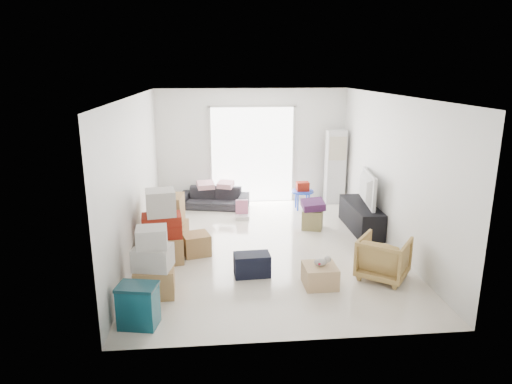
{
  "coord_description": "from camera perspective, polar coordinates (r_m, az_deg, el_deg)",
  "views": [
    {
      "loc": [
        -0.91,
        -7.72,
        3.14
      ],
      "look_at": [
        -0.17,
        0.2,
        0.98
      ],
      "focal_mm": 32.0,
      "sensor_mm": 36.0,
      "label": 1
    }
  ],
  "objects": [
    {
      "name": "box_stack_b",
      "position": [
        7.75,
        -11.65,
        -4.77
      ],
      "size": [
        0.72,
        0.72,
        1.23
      ],
      "rotation": [
        0.0,
        0.0,
        0.12
      ],
      "color": "#A7874B",
      "rests_on": "room_shell"
    },
    {
      "name": "storage_bins",
      "position": [
        6.04,
        -14.51,
        -13.57
      ],
      "size": [
        0.54,
        0.43,
        0.56
      ],
      "rotation": [
        0.0,
        0.0,
        -0.2
      ],
      "color": "#0F4857",
      "rests_on": "room_shell"
    },
    {
      "name": "sofa",
      "position": [
        10.6,
        -5.31,
        -0.34
      ],
      "size": [
        1.66,
        0.78,
        0.63
      ],
      "primitive_type": "imported",
      "rotation": [
        0.0,
        0.0,
        -0.2
      ],
      "color": "#2A2A2F",
      "rests_on": "room_shell"
    },
    {
      "name": "sliding_door",
      "position": [
        10.9,
        -0.47,
        5.17
      ],
      "size": [
        2.1,
        0.04,
        2.33
      ],
      "color": "white",
      "rests_on": "room_shell"
    },
    {
      "name": "armchair",
      "position": [
        7.33,
        15.67,
        -7.7
      ],
      "size": [
        0.96,
        0.95,
        0.72
      ],
      "primitive_type": "imported",
      "rotation": [
        0.0,
        0.0,
        2.5
      ],
      "color": "tan",
      "rests_on": "room_shell"
    },
    {
      "name": "kids_table",
      "position": [
        10.47,
        5.84,
        0.26
      ],
      "size": [
        0.51,
        0.51,
        0.64
      ],
      "rotation": [
        0.0,
        0.0,
        -0.42
      ],
      "color": "blue",
      "rests_on": "room_shell"
    },
    {
      "name": "wood_crate",
      "position": [
        6.97,
        7.99,
        -10.3
      ],
      "size": [
        0.49,
        0.49,
        0.32
      ],
      "primitive_type": "cube",
      "rotation": [
        0.0,
        0.0,
        0.01
      ],
      "color": "tan",
      "rests_on": "room_shell"
    },
    {
      "name": "ac_tower",
      "position": [
        10.99,
        9.87,
        3.07
      ],
      "size": [
        0.45,
        0.3,
        1.75
      ],
      "primitive_type": "cube",
      "color": "silver",
      "rests_on": "room_shell"
    },
    {
      "name": "ottoman",
      "position": [
        9.3,
        7.07,
        -3.37
      ],
      "size": [
        0.5,
        0.5,
        0.39
      ],
      "primitive_type": "cube",
      "rotation": [
        0.0,
        0.0,
        -0.33
      ],
      "color": "#8A8450",
      "rests_on": "room_shell"
    },
    {
      "name": "duffel_bag",
      "position": [
        7.21,
        -0.5,
        -9.07
      ],
      "size": [
        0.57,
        0.36,
        0.36
      ],
      "primitive_type": "cube",
      "rotation": [
        0.0,
        0.0,
        0.06
      ],
      "color": "black",
      "rests_on": "room_shell"
    },
    {
      "name": "television",
      "position": [
        9.31,
        13.11,
        -1.07
      ],
      "size": [
        0.79,
        1.21,
        0.15
      ],
      "primitive_type": "imported",
      "rotation": [
        0.0,
        0.0,
        1.44
      ],
      "color": "black",
      "rests_on": "tv_console"
    },
    {
      "name": "tv_console",
      "position": [
        9.4,
        12.99,
        -3.04
      ],
      "size": [
        0.47,
        1.57,
        0.52
      ],
      "primitive_type": "cube",
      "color": "black",
      "rests_on": "room_shell"
    },
    {
      "name": "box_stack_c",
      "position": [
        8.36,
        -10.98,
        -3.73
      ],
      "size": [
        0.74,
        0.65,
        0.97
      ],
      "rotation": [
        0.0,
        0.0,
        -0.17
      ],
      "color": "#A7874B",
      "rests_on": "room_shell"
    },
    {
      "name": "pillow_right",
      "position": [
        10.51,
        -3.84,
        1.67
      ],
      "size": [
        0.46,
        0.42,
        0.13
      ],
      "primitive_type": "cube",
      "rotation": [
        0.0,
        0.0,
        -0.37
      ],
      "color": "#D69CA7",
      "rests_on": "sofa"
    },
    {
      "name": "box_stack_a",
      "position": [
        6.67,
        -12.7,
        -8.95
      ],
      "size": [
        0.58,
        0.51,
        1.02
      ],
      "rotation": [
        0.0,
        0.0,
        -0.08
      ],
      "color": "#A7874B",
      "rests_on": "room_shell"
    },
    {
      "name": "toy_walker",
      "position": [
        9.89,
        -1.74,
        -2.67
      ],
      "size": [
        0.3,
        0.26,
        0.39
      ],
      "rotation": [
        0.0,
        0.0,
        -0.03
      ],
      "color": "silver",
      "rests_on": "room_shell"
    },
    {
      "name": "pillow_left",
      "position": [
        10.49,
        -6.34,
        1.57
      ],
      "size": [
        0.45,
        0.38,
        0.12
      ],
      "primitive_type": "cube",
      "rotation": [
        0.0,
        0.0,
        0.2
      ],
      "color": "#D69CA7",
      "rests_on": "sofa"
    },
    {
      "name": "loose_box",
      "position": [
        8.06,
        -7.5,
        -6.46
      ],
      "size": [
        0.55,
        0.55,
        0.37
      ],
      "primitive_type": "cube",
      "rotation": [
        0.0,
        0.0,
        0.28
      ],
      "color": "#A7874B",
      "rests_on": "room_shell"
    },
    {
      "name": "room_shell",
      "position": [
        7.98,
        1.35,
        2.21
      ],
      "size": [
        4.98,
        6.48,
        3.18
      ],
      "color": "silver",
      "rests_on": "ground"
    },
    {
      "name": "plush_bunny",
      "position": [
        6.89,
        8.28,
        -8.59
      ],
      "size": [
        0.27,
        0.16,
        0.13
      ],
      "rotation": [
        0.0,
        0.0,
        0.48
      ],
      "color": "#B2ADA8",
      "rests_on": "wood_crate"
    },
    {
      "name": "blanket",
      "position": [
        9.22,
        7.12,
        -1.8
      ],
      "size": [
        0.43,
        0.43,
        0.14
      ],
      "primitive_type": "cube",
      "rotation": [
        0.0,
        0.0,
        -0.0
      ],
      "color": "#491E4D",
      "rests_on": "ottoman"
    }
  ]
}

